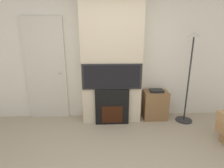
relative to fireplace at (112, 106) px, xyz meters
name	(u,v)px	position (x,y,z in m)	size (l,w,h in m)	color
wall_back	(111,55)	(0.00, 0.41, 0.99)	(6.00, 0.06, 2.70)	silver
chimney_breast	(112,56)	(0.00, 0.19, 0.99)	(1.17, 0.38, 2.70)	beige
fireplace	(112,106)	(0.00, 0.00, 0.00)	(0.66, 0.15, 0.73)	black
television	(112,77)	(0.00, 0.00, 0.62)	(1.14, 0.07, 0.49)	black
floor_lamp	(190,66)	(1.52, 0.03, 0.80)	(0.33, 0.33, 1.81)	#262628
media_stand	(155,105)	(0.93, 0.18, -0.05)	(0.49, 0.35, 0.66)	brown
entry_door	(46,70)	(-1.35, 0.35, 0.68)	(0.82, 0.09, 2.10)	beige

